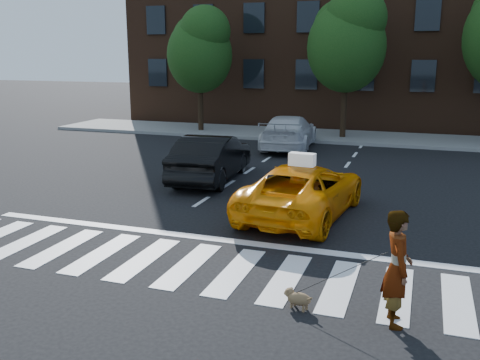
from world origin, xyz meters
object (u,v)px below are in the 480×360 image
object	(u,v)px
taxi	(303,190)
woman	(397,268)
tree_left	(200,47)
black_sedan	(211,158)
tree_mid	(348,37)
dog	(297,298)
white_suv	(289,132)

from	to	relation	value
taxi	woman	distance (m)	5.80
tree_left	woman	size ratio (longest dim) A/B	3.52
black_sedan	woman	xyz separation A→B (m)	(6.35, -8.10, 0.16)
tree_mid	dog	bearing A→B (deg)	-83.91
dog	woman	bearing A→B (deg)	19.76
taxi	woman	world-z (taller)	woman
tree_left	woman	world-z (taller)	tree_left
woman	dog	distance (m)	1.71
black_sedan	dog	distance (m)	9.42
white_suv	taxi	bearing A→B (deg)	101.02
tree_mid	woman	distance (m)	18.84
tree_left	taxi	distance (m)	15.85
tree_left	white_suv	xyz separation A→B (m)	(5.57, -3.20, -3.71)
taxi	dog	bearing A→B (deg)	107.58
tree_mid	woman	size ratio (longest dim) A/B	3.85
tree_left	taxi	bearing A→B (deg)	-57.08
white_suv	dog	size ratio (longest dim) A/B	9.42
tree_mid	dog	size ratio (longest dim) A/B	13.24
tree_left	woman	distance (m)	21.45
tree_mid	white_suv	world-z (taller)	tree_mid
white_suv	dog	distance (m)	15.38
tree_mid	dog	xyz separation A→B (m)	(1.93, -18.08, -4.67)
woman	tree_left	bearing A→B (deg)	17.43
tree_left	white_suv	world-z (taller)	tree_left
tree_mid	dog	distance (m)	18.77
black_sedan	dog	size ratio (longest dim) A/B	8.59
taxi	black_sedan	world-z (taller)	black_sedan
dog	tree_mid	bearing A→B (deg)	116.39
tree_left	dog	bearing A→B (deg)	-62.46
tree_left	taxi	xyz separation A→B (m)	(8.37, -12.92, -3.76)
taxi	white_suv	distance (m)	10.12
dog	taxi	bearing A→B (deg)	121.93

